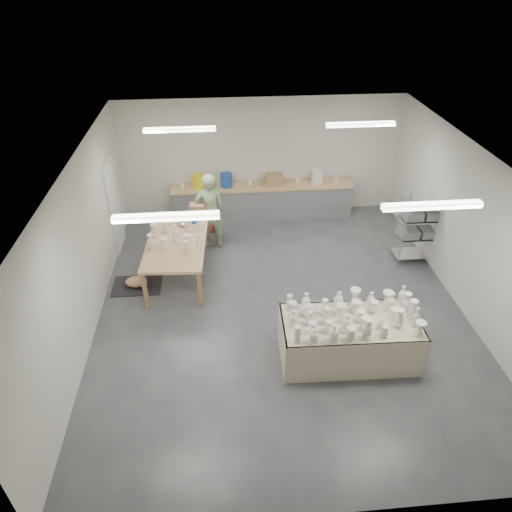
{
  "coord_description": "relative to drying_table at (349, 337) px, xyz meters",
  "views": [
    {
      "loc": [
        -1.09,
        -6.82,
        5.85
      ],
      "look_at": [
        -0.46,
        0.27,
        1.05
      ],
      "focal_mm": 32.0,
      "sensor_mm": 36.0,
      "label": 1
    }
  ],
  "objects": [
    {
      "name": "red_stool",
      "position": [
        -2.29,
        4.03,
        -0.16
      ],
      "size": [
        0.42,
        0.42,
        0.33
      ],
      "rotation": [
        0.0,
        0.0,
        0.21
      ],
      "color": "red",
      "rests_on": "ground"
    },
    {
      "name": "drying_table",
      "position": [
        0.0,
        0.0,
        0.0
      ],
      "size": [
        2.31,
        1.14,
        1.18
      ],
      "rotation": [
        0.0,
        0.0,
        -0.03
      ],
      "color": "olive",
      "rests_on": "ground"
    },
    {
      "name": "back_counter",
      "position": [
        -0.97,
        5.08,
        0.03
      ],
      "size": [
        4.6,
        0.6,
        1.24
      ],
      "color": "tan",
      "rests_on": "ground"
    },
    {
      "name": "work_table",
      "position": [
        -2.93,
        2.8,
        0.43
      ],
      "size": [
        1.32,
        2.44,
        1.27
      ],
      "rotation": [
        0.0,
        0.0,
        -0.06
      ],
      "color": "tan",
      "rests_on": "ground"
    },
    {
      "name": "room",
      "position": [
        -1.07,
        1.48,
        1.6
      ],
      "size": [
        8.0,
        8.02,
        3.0
      ],
      "color": "#424449",
      "rests_on": "ground"
    },
    {
      "name": "rug",
      "position": [
        -3.86,
        2.33,
        -0.45
      ],
      "size": [
        1.0,
        0.7,
        0.02
      ],
      "primitive_type": "cube",
      "color": "black",
      "rests_on": "ground"
    },
    {
      "name": "potter",
      "position": [
        -2.29,
        3.76,
        0.47
      ],
      "size": [
        0.72,
        0.51,
        1.84
      ],
      "primitive_type": "imported",
      "rotation": [
        0.0,
        0.0,
        3.25
      ],
      "color": "#8BA47F",
      "rests_on": "ground"
    },
    {
      "name": "wire_shelf",
      "position": [
        2.24,
        2.8,
        0.46
      ],
      "size": [
        0.88,
        0.48,
        1.8
      ],
      "color": "silver",
      "rests_on": "ground"
    },
    {
      "name": "cat",
      "position": [
        -3.84,
        2.32,
        -0.34
      ],
      "size": [
        0.47,
        0.35,
        0.19
      ],
      "rotation": [
        0.0,
        0.0,
        0.03
      ],
      "color": "white",
      "rests_on": "rug"
    }
  ]
}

